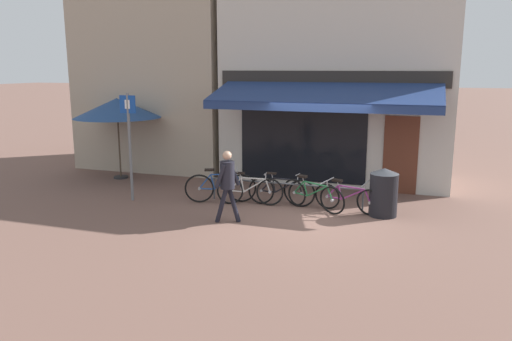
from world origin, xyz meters
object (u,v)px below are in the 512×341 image
Objects in this scene: litter_bin at (384,192)px; parking_sign at (129,136)px; bicycle_silver at (250,190)px; bicycle_black at (281,191)px; bicycle_blue at (220,187)px; pedestrian_adult at (227,179)px; cafe_parasol at (117,108)px; bicycle_green at (313,195)px; bicycle_purple at (348,198)px.

litter_bin is 6.35m from parking_sign.
bicycle_black is (0.75, 0.22, -0.00)m from bicycle_silver.
bicycle_black is at bearing -10.96° from bicycle_blue.
pedestrian_adult is 3.60m from litter_bin.
bicycle_silver is at bearing -178.35° from litter_bin.
cafe_parasol reaches higher than litter_bin.
bicycle_green is 2.26m from pedestrian_adult.
litter_bin is 8.29m from cafe_parasol.
pedestrian_adult is at bearing -153.49° from litter_bin.
bicycle_blue is 0.66× the size of cafe_parasol.
pedestrian_adult is at bearing -116.25° from bicycle_black.
bicycle_silver reaches higher than bicycle_black.
bicycle_blue is 3.18m from bicycle_purple.
bicycle_purple is (0.83, 0.06, -0.02)m from bicycle_green.
bicycle_silver is 0.61× the size of parking_sign.
litter_bin is 0.41× the size of parking_sign.
bicycle_silver is 0.64× the size of cafe_parasol.
bicycle_green reaches higher than bicycle_silver.
pedestrian_adult is at bearing -111.90° from bicycle_green.
bicycle_blue is 2.62m from parking_sign.
bicycle_blue is 1.01× the size of bicycle_black.
pedestrian_adult is 1.44× the size of litter_bin.
bicycle_blue reaches higher than bicycle_silver.
bicycle_purple is (3.18, 0.14, -0.04)m from bicycle_blue.
bicycle_purple is 0.83m from litter_bin.
bicycle_black is at bearing 12.05° from parking_sign.
litter_bin is (0.80, 0.02, 0.21)m from bicycle_purple.
parking_sign reaches higher than bicycle_silver.
parking_sign is 1.05× the size of cafe_parasol.
bicycle_green is (1.59, 0.01, 0.00)m from bicycle_silver.
cafe_parasol is at bearing 136.40° from bicycle_blue.
bicycle_blue is 3.99m from litter_bin.
bicycle_black is 1.97m from pedestrian_adult.
bicycle_silver is (0.76, 0.06, -0.03)m from bicycle_blue.
pedestrian_adult is (-2.40, -1.58, 0.63)m from bicycle_purple.
bicycle_blue is 4.68m from cafe_parasol.
bicycle_green is 4.80m from parking_sign.
bicycle_purple is 1.05× the size of pedestrian_adult.
pedestrian_adult is (-0.73, -1.72, 0.62)m from bicycle_black.
bicycle_green is 6.79m from cafe_parasol.
bicycle_blue is at bearing -61.32° from pedestrian_adult.
bicycle_silver is 1.59m from bicycle_green.
cafe_parasol is at bearing -178.28° from bicycle_purple.
parking_sign is at bearing -171.29° from bicycle_black.
litter_bin is 0.43× the size of cafe_parasol.
pedestrian_adult is 3.23m from parking_sign.
bicycle_purple is at bearing -8.31° from bicycle_black.
bicycle_purple is 5.61m from parking_sign.
parking_sign is (-3.75, -0.80, 1.30)m from bicycle_black.
bicycle_purple is at bearing 28.22° from bicycle_green.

